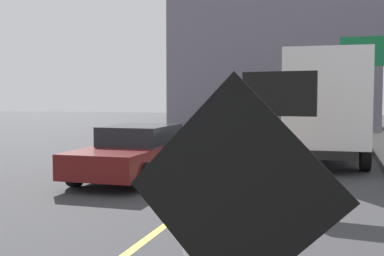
% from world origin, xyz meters
% --- Properties ---
extents(lane_center_stripe, '(0.14, 36.00, 0.01)m').
position_xyz_m(lane_center_stripe, '(0.00, 6.00, 0.00)').
color(lane_center_stripe, yellow).
rests_on(lane_center_stripe, ground).
extents(roadwork_sign, '(1.62, 0.26, 2.33)m').
position_xyz_m(roadwork_sign, '(2.07, 3.15, 1.47)').
color(roadwork_sign, '#593819').
rests_on(roadwork_sign, ground).
extents(arrow_board_trailer, '(1.60, 1.91, 2.70)m').
position_xyz_m(arrow_board_trailer, '(1.53, 10.21, 0.48)').
color(arrow_board_trailer, orange).
rests_on(arrow_board_trailer, ground).
extents(box_truck, '(2.77, 6.75, 3.53)m').
position_xyz_m(box_truck, '(2.31, 16.27, 1.89)').
color(box_truck, black).
rests_on(box_truck, ground).
extents(pickup_car, '(2.03, 5.19, 1.38)m').
position_xyz_m(pickup_car, '(-2.40, 11.74, 0.70)').
color(pickup_car, '#591414').
rests_on(pickup_car, ground).
extents(far_building_block, '(12.70, 8.86, 10.69)m').
position_xyz_m(far_building_block, '(-1.27, 32.54, 5.34)').
color(far_building_block, slate).
rests_on(far_building_block, ground).
extents(traffic_cone_near_sign, '(0.36, 0.36, 0.72)m').
position_xyz_m(traffic_cone_near_sign, '(1.17, 5.08, 0.35)').
color(traffic_cone_near_sign, black).
rests_on(traffic_cone_near_sign, ground).
extents(traffic_cone_mid_lane, '(0.36, 0.36, 0.68)m').
position_xyz_m(traffic_cone_mid_lane, '(1.14, 8.10, 0.33)').
color(traffic_cone_mid_lane, black).
rests_on(traffic_cone_mid_lane, ground).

